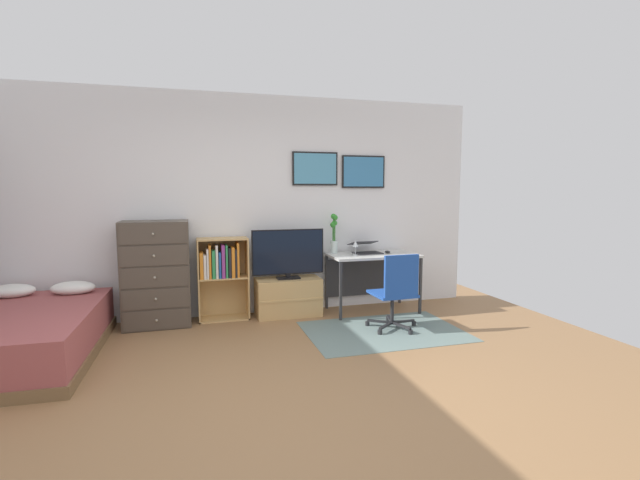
{
  "coord_description": "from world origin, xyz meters",
  "views": [
    {
      "loc": [
        -0.61,
        -3.19,
        1.55
      ],
      "look_at": [
        0.75,
        1.5,
        1.0
      ],
      "focal_mm": 25.36,
      "sensor_mm": 36.0,
      "label": 1
    }
  ],
  "objects": [
    {
      "name": "ground_plane",
      "position": [
        0.0,
        0.0,
        0.0
      ],
      "size": [
        7.2,
        7.2,
        0.0
      ],
      "primitive_type": "plane",
      "color": "#936B44"
    },
    {
      "name": "wine_glass",
      "position": [
        1.36,
        2.02,
        0.87
      ],
      "size": [
        0.07,
        0.07,
        0.18
      ],
      "color": "silver",
      "rests_on": "desk"
    },
    {
      "name": "office_chair",
      "position": [
        1.54,
        1.23,
        0.46
      ],
      "size": [
        0.56,
        0.58,
        0.86
      ],
      "rotation": [
        0.0,
        0.0,
        0.04
      ],
      "color": "#232326",
      "rests_on": "ground_plane"
    },
    {
      "name": "television",
      "position": [
        0.53,
        2.15,
        0.77
      ],
      "size": [
        0.89,
        0.16,
        0.61
      ],
      "color": "black",
      "rests_on": "tv_stand"
    },
    {
      "name": "bed",
      "position": [
        -2.14,
        1.4,
        0.23
      ],
      "size": [
        1.35,
        1.98,
        0.57
      ],
      "rotation": [
        0.0,
        0.0,
        -0.02
      ],
      "color": "brown",
      "rests_on": "ground_plane"
    },
    {
      "name": "computer_mouse",
      "position": [
        1.82,
        2.07,
        0.76
      ],
      "size": [
        0.06,
        0.1,
        0.03
      ],
      "primitive_type": "ellipsoid",
      "color": "#262628",
      "rests_on": "desk"
    },
    {
      "name": "laptop",
      "position": [
        1.55,
        2.18,
        0.8
      ],
      "size": [
        0.37,
        0.4,
        0.15
      ],
      "rotation": [
        0.0,
        0.0,
        0.08
      ],
      "color": "#333338",
      "rests_on": "desk"
    },
    {
      "name": "bamboo_vase",
      "position": [
        1.15,
        2.25,
        0.99
      ],
      "size": [
        0.1,
        0.12,
        0.5
      ],
      "color": "silver",
      "rests_on": "desk"
    },
    {
      "name": "area_rug",
      "position": [
        1.41,
        1.24,
        0.0
      ],
      "size": [
        1.7,
        1.2,
        0.01
      ],
      "primitive_type": "cube",
      "color": "slate",
      "rests_on": "ground_plane"
    },
    {
      "name": "tv_stand",
      "position": [
        0.53,
        2.17,
        0.23
      ],
      "size": [
        0.79,
        0.41,
        0.46
      ],
      "color": "tan",
      "rests_on": "ground_plane"
    },
    {
      "name": "bookshelf",
      "position": [
        -0.27,
        2.21,
        0.6
      ],
      "size": [
        0.59,
        0.3,
        0.98
      ],
      "color": "tan",
      "rests_on": "ground_plane"
    },
    {
      "name": "desk",
      "position": [
        1.61,
        2.13,
        0.61
      ],
      "size": [
        1.11,
        0.63,
        0.74
      ],
      "color": "silver",
      "rests_on": "ground_plane"
    },
    {
      "name": "wall_back_with_posters",
      "position": [
        0.02,
        2.43,
        1.36
      ],
      "size": [
        6.12,
        0.09,
        2.7
      ],
      "color": "white",
      "rests_on": "ground_plane"
    },
    {
      "name": "dresser",
      "position": [
        -0.99,
        2.15,
        0.6
      ],
      "size": [
        0.73,
        0.46,
        1.2
      ],
      "color": "#4C4238",
      "rests_on": "ground_plane"
    }
  ]
}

